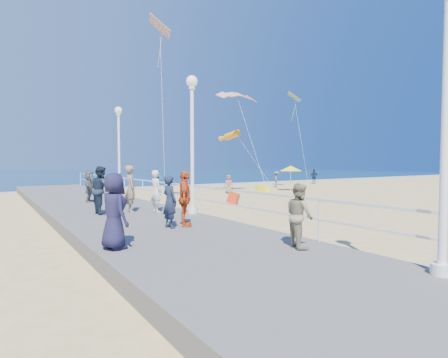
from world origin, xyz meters
TOP-DOWN VIEW (x-y plane):
  - ground at (0.00, 0.00)m, footprint 160.00×160.00m
  - ocean at (0.00, 65.00)m, footprint 160.00×90.00m
  - surf_line at (0.00, 20.50)m, footprint 160.00×1.20m
  - boardwalk at (-7.50, 0.00)m, footprint 5.00×44.00m
  - railing at (-5.05, 0.00)m, footprint 0.05×42.00m
  - lamp_post_near at (-5.35, -9.00)m, footprint 0.44×0.44m
  - lamp_post_mid at (-5.35, 0.00)m, footprint 0.44×0.44m
  - lamp_post_far at (-5.35, 9.00)m, footprint 0.44×0.44m
  - woman_holding_toddler at (-6.33, 1.22)m, footprint 0.46×0.65m
  - toddler_held at (-6.18, 1.37)m, footprint 0.36×0.44m
  - spectator_0 at (-7.37, -2.22)m, footprint 0.46×0.64m
  - spectator_1 at (-5.93, -6.16)m, footprint 0.77×0.88m
  - spectator_2 at (-8.26, 0.85)m, footprint 0.63×1.01m
  - spectator_3 at (-6.87, -2.26)m, footprint 0.86×1.10m
  - spectator_4 at (-9.55, -3.88)m, footprint 0.70×0.94m
  - spectator_5 at (-7.66, 6.52)m, footprint 1.07×1.49m
  - spectator_6 at (-7.18, 1.75)m, footprint 0.57×0.76m
  - spectator_7 at (-8.29, 1.96)m, footprint 0.77×0.96m
  - beach_walker_a at (11.29, 13.19)m, footprint 1.11×1.14m
  - beach_walker_b at (18.92, 15.20)m, footprint 1.02×0.85m
  - beach_walker_c at (3.54, 10.24)m, footprint 0.81×0.84m
  - box_kite at (-0.40, 4.15)m, footprint 0.87×0.90m
  - beach_umbrella at (9.39, 9.41)m, footprint 1.90×1.90m
  - beach_chair_left at (7.46, 11.12)m, footprint 0.55×0.55m
  - beach_chair_right at (7.18, 10.12)m, footprint 0.55×0.55m
  - kite_parafoil at (3.71, 9.32)m, footprint 3.43×0.94m
  - kite_windsock at (5.20, 12.08)m, footprint 0.97×2.49m
  - kite_diamond_multi at (11.38, 11.05)m, footprint 1.72×1.74m
  - kite_diamond_redwhite at (-3.72, 6.57)m, footprint 1.55×1.71m

SIDE VIEW (x-z plane):
  - ground at x=0.00m, z-range 0.00..0.00m
  - ocean at x=0.00m, z-range -0.01..0.04m
  - surf_line at x=0.00m, z-range 0.01..0.05m
  - boardwalk at x=-7.50m, z-range 0.00..0.40m
  - beach_chair_left at x=7.46m, z-range 0.00..0.40m
  - beach_chair_right at x=7.18m, z-range 0.00..0.40m
  - box_kite at x=-0.40m, z-range -0.07..0.67m
  - beach_walker_c at x=3.54m, z-range 0.00..1.45m
  - beach_walker_a at x=11.29m, z-range 0.00..1.57m
  - beach_walker_b at x=18.92m, z-range 0.00..1.64m
  - spectator_1 at x=-5.93m, z-range 0.40..1.91m
  - spectator_2 at x=-8.26m, z-range 0.40..1.91m
  - spectator_5 at x=-7.66m, z-range 0.40..1.96m
  - spectator_0 at x=-7.37m, z-range 0.40..2.01m
  - woman_holding_toddler at x=-6.33m, z-range 0.40..2.09m
  - railing at x=-5.05m, z-range 0.98..1.53m
  - spectator_3 at x=-6.87m, z-range 0.40..2.14m
  - spectator_4 at x=-9.55m, z-range 0.40..2.15m
  - spectator_7 at x=-8.29m, z-range 0.40..2.26m
  - spectator_6 at x=-7.18m, z-range 0.40..2.28m
  - toddler_held at x=-6.18m, z-range 1.25..2.11m
  - beach_umbrella at x=9.39m, z-range 0.84..2.98m
  - lamp_post_near at x=-5.35m, z-range 1.00..6.32m
  - lamp_post_mid at x=-5.35m, z-range 1.00..6.32m
  - lamp_post_far at x=-5.35m, z-range 1.00..6.32m
  - kite_windsock at x=5.20m, z-range 4.20..5.24m
  - kite_parafoil at x=3.71m, z-range 7.17..7.82m
  - kite_diamond_multi at x=11.38m, z-range 7.96..8.77m
  - kite_diamond_redwhite at x=-3.72m, z-range 9.55..10.43m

